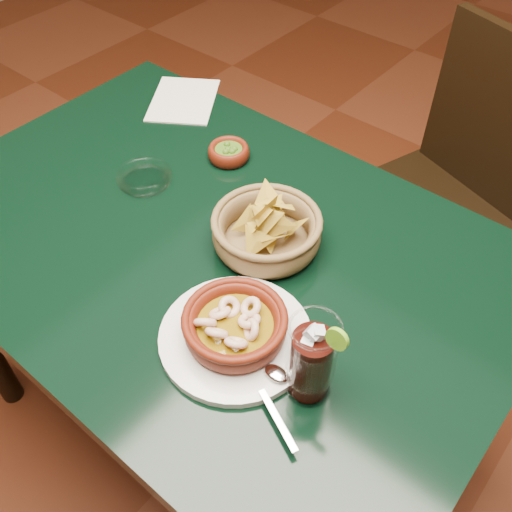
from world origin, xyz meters
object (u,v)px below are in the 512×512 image
Objects in this scene: dining_chair at (444,193)px; cola_drink at (311,360)px; shrimp_plate at (235,328)px; chip_basket at (267,231)px; dining_table at (210,271)px.

dining_chair is 5.20× the size of cola_drink.
chip_basket is at bearing 115.97° from shrimp_plate.
cola_drink reaches higher than shrimp_plate.
chip_basket is 1.34× the size of cola_drink.
dining_table is 5.03× the size of chip_basket.
dining_table is at bearing -106.24° from dining_chair.
shrimp_plate is (-0.01, -0.85, 0.27)m from dining_chair.
dining_chair is at bearing 99.24° from cola_drink.
dining_chair reaches higher than chip_basket.
shrimp_plate is (0.20, -0.14, 0.13)m from dining_table.
cola_drink reaches higher than dining_table.
dining_chair reaches higher than dining_table.
cola_drink is at bearing -22.08° from dining_table.
dining_chair is 0.71m from chip_basket.
dining_table is 0.28m from shrimp_plate.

